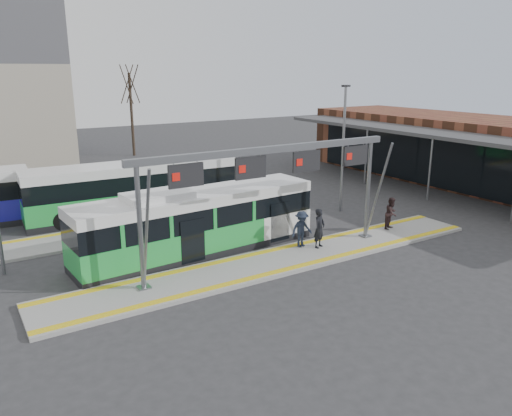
{
  "coord_description": "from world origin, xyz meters",
  "views": [
    {
      "loc": [
        -12.42,
        -17.56,
        8.55
      ],
      "look_at": [
        0.46,
        3.0,
        1.79
      ],
      "focal_mm": 35.0,
      "sensor_mm": 36.0,
      "label": 1
    }
  ],
  "objects_px": {
    "hero_bus": "(197,223)",
    "passenger_c": "(302,229)",
    "gantry": "(274,170)",
    "passenger_b": "(391,213)",
    "passenger_a": "(319,228)"
  },
  "relations": [
    {
      "from": "gantry",
      "to": "passenger_a",
      "type": "height_order",
      "value": "gantry"
    },
    {
      "from": "gantry",
      "to": "passenger_b",
      "type": "distance_m",
      "value": 8.6
    },
    {
      "from": "hero_bus",
      "to": "passenger_b",
      "type": "relative_size",
      "value": 6.93
    },
    {
      "from": "passenger_c",
      "to": "gantry",
      "type": "bearing_deg",
      "value": -163.56
    },
    {
      "from": "passenger_b",
      "to": "passenger_c",
      "type": "relative_size",
      "value": 0.97
    },
    {
      "from": "gantry",
      "to": "hero_bus",
      "type": "distance_m",
      "value": 4.66
    },
    {
      "from": "passenger_a",
      "to": "passenger_c",
      "type": "relative_size",
      "value": 1.07
    },
    {
      "from": "hero_bus",
      "to": "passenger_a",
      "type": "xyz_separation_m",
      "value": [
        5.17,
        -2.79,
        -0.39
      ]
    },
    {
      "from": "hero_bus",
      "to": "passenger_c",
      "type": "distance_m",
      "value": 5.05
    },
    {
      "from": "gantry",
      "to": "passenger_b",
      "type": "bearing_deg",
      "value": 2.07
    },
    {
      "from": "hero_bus",
      "to": "passenger_c",
      "type": "height_order",
      "value": "hero_bus"
    },
    {
      "from": "hero_bus",
      "to": "passenger_c",
      "type": "bearing_deg",
      "value": -30.42
    },
    {
      "from": "gantry",
      "to": "passenger_b",
      "type": "xyz_separation_m",
      "value": [
        7.95,
        0.29,
        -3.28
      ]
    },
    {
      "from": "gantry",
      "to": "passenger_a",
      "type": "xyz_separation_m",
      "value": [
        2.76,
        0.06,
        -3.18
      ]
    },
    {
      "from": "passenger_c",
      "to": "passenger_a",
      "type": "bearing_deg",
      "value": -37.68
    }
  ]
}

